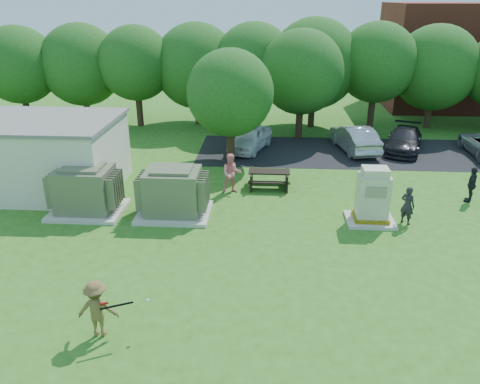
# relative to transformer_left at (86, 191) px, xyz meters

# --- Properties ---
(ground) EXTENTS (120.00, 120.00, 0.00)m
(ground) POSITION_rel_transformer_left_xyz_m (6.50, -4.50, -0.97)
(ground) COLOR #2D6619
(ground) RESTS_ON ground
(service_building) EXTENTS (10.00, 5.00, 3.20)m
(service_building) POSITION_rel_transformer_left_xyz_m (-4.50, 2.50, 0.63)
(service_building) COLOR beige
(service_building) RESTS_ON ground
(service_building_roof) EXTENTS (10.20, 5.20, 0.15)m
(service_building_roof) POSITION_rel_transformer_left_xyz_m (-4.50, 2.50, 2.31)
(service_building_roof) COLOR slate
(service_building_roof) RESTS_ON service_building
(parking_strip) EXTENTS (20.00, 6.00, 0.01)m
(parking_strip) POSITION_rel_transformer_left_xyz_m (13.50, 9.00, -0.96)
(parking_strip) COLOR #232326
(parking_strip) RESTS_ON ground
(transformer_left) EXTENTS (3.00, 2.40, 2.07)m
(transformer_left) POSITION_rel_transformer_left_xyz_m (0.00, 0.00, 0.00)
(transformer_left) COLOR beige
(transformer_left) RESTS_ON ground
(transformer_right) EXTENTS (3.00, 2.40, 2.07)m
(transformer_right) POSITION_rel_transformer_left_xyz_m (3.70, 0.00, 0.00)
(transformer_right) COLOR beige
(transformer_right) RESTS_ON ground
(generator_cabinet) EXTENTS (1.91, 1.56, 2.32)m
(generator_cabinet) POSITION_rel_transformer_left_xyz_m (11.77, -0.18, 0.05)
(generator_cabinet) COLOR beige
(generator_cabinet) RESTS_ON ground
(picnic_table) EXTENTS (1.94, 1.46, 0.83)m
(picnic_table) POSITION_rel_transformer_left_xyz_m (7.65, 3.27, -0.45)
(picnic_table) COLOR black
(picnic_table) RESTS_ON ground
(batter) EXTENTS (1.12, 0.69, 1.66)m
(batter) POSITION_rel_transformer_left_xyz_m (3.16, -7.61, -0.14)
(batter) COLOR brown
(batter) RESTS_ON ground
(person_by_generator) EXTENTS (0.68, 0.67, 1.59)m
(person_by_generator) POSITION_rel_transformer_left_xyz_m (13.16, -0.25, -0.17)
(person_by_generator) COLOR black
(person_by_generator) RESTS_ON ground
(person_at_picnic) EXTENTS (1.04, 0.88, 1.89)m
(person_at_picnic) POSITION_rel_transformer_left_xyz_m (5.92, 2.52, -0.03)
(person_at_picnic) COLOR pink
(person_at_picnic) RESTS_ON ground
(person_walking_right) EXTENTS (0.83, 1.01, 1.61)m
(person_walking_right) POSITION_rel_transformer_left_xyz_m (16.58, 2.17, -0.16)
(person_walking_right) COLOR black
(person_walking_right) RESTS_ON ground
(car_white) EXTENTS (2.87, 4.42, 1.40)m
(car_white) POSITION_rel_transformer_left_xyz_m (6.49, 9.20, -0.27)
(car_white) COLOR white
(car_white) RESTS_ON ground
(car_silver_a) EXTENTS (2.50, 4.81, 1.51)m
(car_silver_a) POSITION_rel_transformer_left_xyz_m (12.62, 9.40, -0.21)
(car_silver_a) COLOR #A0A0A4
(car_silver_a) RESTS_ON ground
(car_dark) EXTENTS (3.22, 4.92, 1.32)m
(car_dark) POSITION_rel_transformer_left_xyz_m (15.56, 9.56, -0.31)
(car_dark) COLOR black
(car_dark) RESTS_ON ground
(batting_equipment) EXTENTS (1.23, 0.64, 0.16)m
(batting_equipment) POSITION_rel_transformer_left_xyz_m (3.81, -7.71, 0.11)
(batting_equipment) COLOR black
(batting_equipment) RESTS_ON ground
(tree_row) EXTENTS (41.30, 13.30, 7.30)m
(tree_row) POSITION_rel_transformer_left_xyz_m (8.25, 14.00, 3.18)
(tree_row) COLOR #47301E
(tree_row) RESTS_ON ground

